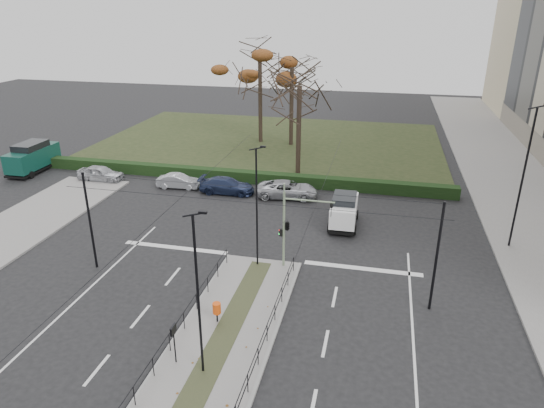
# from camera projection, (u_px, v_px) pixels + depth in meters

# --- Properties ---
(ground) EXTENTS (140.00, 140.00, 0.00)m
(ground) POSITION_uv_depth(u_px,v_px,m) (241.00, 306.00, 25.34)
(ground) COLOR black
(ground) RESTS_ON ground
(median_island) EXTENTS (4.40, 15.00, 0.14)m
(median_island) POSITION_uv_depth(u_px,v_px,m) (226.00, 334.00, 23.06)
(median_island) COLOR slate
(median_island) RESTS_ON ground
(sidewalk_east) EXTENTS (8.00, 90.00, 0.14)m
(sidewalk_east) POSITION_uv_depth(u_px,v_px,m) (516.00, 188.00, 41.38)
(sidewalk_east) COLOR slate
(sidewalk_east) RESTS_ON ground
(park) EXTENTS (38.00, 26.00, 0.10)m
(park) POSITION_uv_depth(u_px,v_px,m) (270.00, 142.00, 55.40)
(park) COLOR #212D16
(park) RESTS_ON ground
(hedge) EXTENTS (38.00, 1.00, 1.00)m
(hedge) POSITION_uv_depth(u_px,v_px,m) (235.00, 176.00, 43.15)
(hedge) COLOR black
(hedge) RESTS_ON ground
(median_railing) EXTENTS (4.14, 13.24, 0.92)m
(median_railing) POSITION_uv_depth(u_px,v_px,m) (224.00, 320.00, 22.62)
(median_railing) COLOR black
(median_railing) RESTS_ON median_island
(catenary) EXTENTS (20.00, 34.00, 6.00)m
(catenary) POSITION_uv_depth(u_px,v_px,m) (248.00, 234.00, 25.49)
(catenary) COLOR black
(catenary) RESTS_ON ground
(traffic_light) EXTENTS (3.18, 1.82, 4.67)m
(traffic_light) POSITION_uv_depth(u_px,v_px,m) (289.00, 224.00, 27.97)
(traffic_light) COLOR gray
(traffic_light) RESTS_ON median_island
(litter_bin) EXTENTS (0.41, 0.41, 1.04)m
(litter_bin) POSITION_uv_depth(u_px,v_px,m) (217.00, 309.00, 23.62)
(litter_bin) COLOR black
(litter_bin) RESTS_ON median_island
(info_panel) EXTENTS (0.11, 0.49, 1.89)m
(info_panel) POSITION_uv_depth(u_px,v_px,m) (173.00, 334.00, 20.63)
(info_panel) COLOR black
(info_panel) RESTS_ON median_island
(streetlamp_median_near) EXTENTS (0.62, 0.13, 7.46)m
(streetlamp_median_near) POSITION_uv_depth(u_px,v_px,m) (198.00, 295.00, 19.23)
(streetlamp_median_near) COLOR black
(streetlamp_median_near) RESTS_ON median_island
(streetlamp_median_far) EXTENTS (0.62, 0.13, 7.37)m
(streetlamp_median_far) POSITION_uv_depth(u_px,v_px,m) (257.00, 207.00, 27.75)
(streetlamp_median_far) COLOR black
(streetlamp_median_far) RESTS_ON median_island
(streetlamp_sidewalk) EXTENTS (0.77, 0.16, 9.21)m
(streetlamp_sidewalk) POSITION_uv_depth(u_px,v_px,m) (523.00, 177.00, 29.64)
(streetlamp_sidewalk) COLOR black
(streetlamp_sidewalk) RESTS_ON sidewalk_east
(parked_car_first) EXTENTS (4.12, 1.67, 1.40)m
(parked_car_first) POSITION_uv_depth(u_px,v_px,m) (101.00, 173.00, 43.13)
(parked_car_first) COLOR #ACAEB4
(parked_car_first) RESTS_ON ground
(parked_car_second) EXTENTS (3.76, 1.59, 1.21)m
(parked_car_second) POSITION_uv_depth(u_px,v_px,m) (179.00, 181.00, 41.51)
(parked_car_second) COLOR #ACAEB4
(parked_car_second) RESTS_ON ground
(parked_car_third) EXTENTS (4.64, 2.00, 1.33)m
(parked_car_third) POSITION_uv_depth(u_px,v_px,m) (227.00, 186.00, 40.33)
(parked_car_third) COLOR #202A4B
(parked_car_third) RESTS_ON ground
(parked_car_fourth) EXTENTS (5.16, 2.83, 1.37)m
(parked_car_fourth) POSITION_uv_depth(u_px,v_px,m) (287.00, 189.00, 39.44)
(parked_car_fourth) COLOR #ACAEB4
(parked_car_fourth) RESTS_ON ground
(white_van) EXTENTS (1.99, 4.22, 2.28)m
(white_van) POSITION_uv_depth(u_px,v_px,m) (344.00, 210.00, 34.22)
(white_van) COLOR white
(white_van) RESTS_ON ground
(green_van) EXTENTS (2.34, 5.72, 2.78)m
(green_van) POSITION_uv_depth(u_px,v_px,m) (33.00, 157.00, 45.36)
(green_van) COLOR #0D392F
(green_van) RESTS_ON ground
(rust_tree) EXTENTS (8.23, 8.23, 12.51)m
(rust_tree) POSITION_uv_depth(u_px,v_px,m) (260.00, 55.00, 51.95)
(rust_tree) COLOR black
(rust_tree) RESTS_ON park
(bare_tree_center) EXTENTS (6.09, 6.09, 11.10)m
(bare_tree_center) POSITION_uv_depth(u_px,v_px,m) (292.00, 74.00, 51.43)
(bare_tree_center) COLOR black
(bare_tree_center) RESTS_ON park
(bare_tree_near) EXTENTS (7.34, 7.34, 10.62)m
(bare_tree_near) POSITION_uv_depth(u_px,v_px,m) (299.00, 92.00, 42.35)
(bare_tree_near) COLOR black
(bare_tree_near) RESTS_ON park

